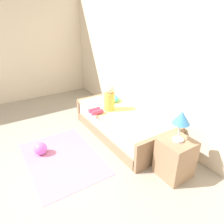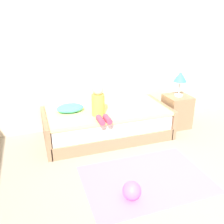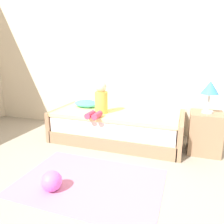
{
  "view_description": "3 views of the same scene",
  "coord_description": "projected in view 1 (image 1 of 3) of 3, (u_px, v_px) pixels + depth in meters",
  "views": [
    {
      "loc": [
        2.3,
        -0.08,
        2.19
      ],
      "look_at": [
        -0.58,
        1.75,
        0.55
      ],
      "focal_mm": 32.97,
      "sensor_mm": 36.0,
      "label": 1
    },
    {
      "loc": [
        -1.73,
        -1.61,
        1.99
      ],
      "look_at": [
        -0.58,
        1.75,
        0.55
      ],
      "focal_mm": 39.07,
      "sensor_mm": 36.0,
      "label": 2
    },
    {
      "loc": [
        0.46,
        -1.21,
        1.38
      ],
      "look_at": [
        -0.58,
        1.75,
        0.55
      ],
      "focal_mm": 34.06,
      "sensor_mm": 36.0,
      "label": 3
    }
  ],
  "objects": [
    {
      "name": "ground_plane",
      "position": [
        25.0,
        195.0,
        2.74
      ],
      "size": [
        9.2,
        9.2,
        0.0
      ],
      "primitive_type": "plane",
      "color": "#9E9384"
    },
    {
      "name": "wall_rear",
      "position": [
        175.0,
        63.0,
        3.37
      ],
      "size": [
        7.2,
        0.1,
        2.9
      ],
      "primitive_type": "cube",
      "color": "beige",
      "rests_on": "ground"
    },
    {
      "name": "bed",
      "position": [
        123.0,
        123.0,
        4.04
      ],
      "size": [
        2.11,
        1.0,
        0.5
      ],
      "color": "#997556",
      "rests_on": "ground"
    },
    {
      "name": "nightstand",
      "position": [
        175.0,
        158.0,
        2.98
      ],
      "size": [
        0.44,
        0.44,
        0.6
      ],
      "primitive_type": "cube",
      "color": "#997556",
      "rests_on": "ground"
    },
    {
      "name": "table_lamp",
      "position": [
        181.0,
        119.0,
        2.7
      ],
      "size": [
        0.24,
        0.24,
        0.45
      ],
      "color": "silver",
      "rests_on": "nightstand"
    },
    {
      "name": "child_figure",
      "position": [
        107.0,
        100.0,
        3.89
      ],
      "size": [
        0.2,
        0.51,
        0.5
      ],
      "color": "gold",
      "rests_on": "bed"
    },
    {
      "name": "pillow",
      "position": [
        111.0,
        97.0,
        4.41
      ],
      "size": [
        0.44,
        0.3,
        0.13
      ],
      "primitive_type": "ellipsoid",
      "color": "#4CCCBC",
      "rests_on": "bed"
    },
    {
      "name": "toy_ball",
      "position": [
        40.0,
        149.0,
        3.5
      ],
      "size": [
        0.22,
        0.22,
        0.22
      ],
      "primitive_type": "sphere",
      "color": "#CC66D8",
      "rests_on": "ground"
    },
    {
      "name": "area_rug",
      "position": [
        62.0,
        158.0,
        3.44
      ],
      "size": [
        1.6,
        1.1,
        0.01
      ],
      "primitive_type": "cube",
      "color": "pink",
      "rests_on": "ground"
    }
  ]
}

